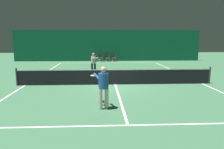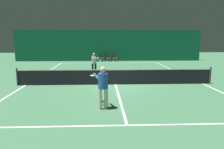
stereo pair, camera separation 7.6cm
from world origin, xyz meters
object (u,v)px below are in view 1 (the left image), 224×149
at_px(player_near, 103,84).
at_px(courtside_chair_3, 115,57).
at_px(courtside_chair_1, 102,57).
at_px(player_far, 94,61).
at_px(courtside_chair_0, 95,58).
at_px(courtside_chair_2, 108,57).
at_px(tennis_net, 115,76).

bearing_deg(player_near, courtside_chair_3, -28.67).
relative_size(courtside_chair_1, courtside_chair_3, 1.00).
height_order(player_far, courtside_chair_0, player_far).
bearing_deg(courtside_chair_1, courtside_chair_0, -90.00).
bearing_deg(courtside_chair_2, courtside_chair_3, 90.00).
bearing_deg(courtside_chair_0, courtside_chair_1, 90.00).
distance_m(player_far, courtside_chair_0, 9.04).
height_order(courtside_chair_1, courtside_chair_3, same).
relative_size(courtside_chair_1, courtside_chair_2, 1.00).
bearing_deg(courtside_chair_3, player_near, -5.12).
xyz_separation_m(tennis_net, player_near, (-0.80, -4.62, 0.50)).
relative_size(player_near, courtside_chair_0, 2.06).
bearing_deg(player_near, courtside_chair_0, -21.19).
distance_m(tennis_net, player_far, 4.73).
relative_size(player_near, player_far, 1.05).
xyz_separation_m(player_near, courtside_chair_0, (-0.75, 18.13, -0.52)).
bearing_deg(courtside_chair_0, player_near, 2.36).
relative_size(courtside_chair_0, courtside_chair_1, 1.00).
relative_size(tennis_net, courtside_chair_3, 14.29).
distance_m(courtside_chair_1, courtside_chair_3, 1.58).
bearing_deg(courtside_chair_3, courtside_chair_2, -90.00).
relative_size(player_near, courtside_chair_3, 2.06).
bearing_deg(courtside_chair_1, player_far, -4.50).
relative_size(tennis_net, player_far, 7.24).
bearing_deg(tennis_net, courtside_chair_2, 89.84).
distance_m(courtside_chair_0, courtside_chair_2, 1.58).
height_order(player_far, courtside_chair_3, player_far).
height_order(tennis_net, courtside_chair_1, tennis_net).
height_order(tennis_net, courtside_chair_3, tennis_net).
bearing_deg(player_near, courtside_chair_1, -23.69).
height_order(player_near, player_far, player_near).
xyz_separation_m(tennis_net, courtside_chair_2, (0.04, 13.51, -0.03)).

